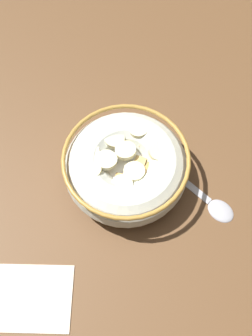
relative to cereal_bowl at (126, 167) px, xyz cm
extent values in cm
cube|color=brown|center=(0.01, 0.00, -4.39)|extent=(93.98, 93.98, 2.00)
cylinder|color=beige|center=(0.01, 0.00, -3.09)|extent=(9.58, 9.58, 0.60)
torus|color=beige|center=(0.01, 0.00, -0.27)|extent=(17.41, 17.41, 6.25)
torus|color=#B28438|center=(0.01, 0.00, 2.56)|extent=(17.49, 17.49, 0.60)
cylinder|color=white|center=(0.01, 0.00, 0.62)|extent=(13.66, 13.66, 0.40)
cube|color=tan|center=(1.90, 0.27, 1.29)|extent=(2.01, 1.99, 0.80)
cube|color=#AD7F42|center=(5.15, -3.15, 1.17)|extent=(1.93, 1.90, 0.80)
cube|color=#AD7F42|center=(-5.90, 0.33, 1.22)|extent=(1.85, 1.79, 0.86)
cube|color=#AD7F42|center=(-1.47, 5.71, 1.28)|extent=(1.97, 1.92, 0.86)
cube|color=tan|center=(0.57, -5.41, 1.11)|extent=(2.06, 2.09, 0.86)
cube|color=tan|center=(2.83, 2.93, 1.30)|extent=(1.85, 1.90, 0.84)
cube|color=#B78947|center=(-0.88, -2.39, 1.10)|extent=(1.98, 1.95, 0.81)
cube|color=#B78947|center=(-5.02, -1.19, 1.08)|extent=(2.12, 2.12, 0.69)
cube|color=#B78947|center=(3.25, -1.14, 1.28)|extent=(2.11, 2.13, 0.80)
cube|color=tan|center=(0.17, 3.36, 1.35)|extent=(2.16, 2.16, 0.70)
cube|color=#AD7F42|center=(-5.02, 2.34, 1.16)|extent=(2.10, 2.09, 0.77)
cube|color=tan|center=(5.26, 2.09, 1.21)|extent=(2.18, 2.16, 0.87)
cube|color=tan|center=(-2.19, -4.43, 1.36)|extent=(2.12, 2.13, 0.71)
cube|color=#B78947|center=(-2.81, -0.16, 1.25)|extent=(2.14, 2.16, 0.83)
cube|color=tan|center=(-4.45, -3.28, 1.10)|extent=(2.16, 2.15, 0.84)
cube|color=#AD7F42|center=(2.97, -4.14, 1.27)|extent=(2.15, 2.16, 0.78)
cube|color=#B78947|center=(-3.38, 1.55, 1.14)|extent=(2.06, 2.03, 0.80)
cube|color=#B78947|center=(-4.23, 3.55, 1.35)|extent=(2.14, 2.14, 0.71)
cube|color=#B78947|center=(2.73, -2.64, 1.36)|extent=(2.19, 2.18, 0.85)
cylinder|color=beige|center=(0.26, 1.44, 2.14)|extent=(3.96, 3.97, 1.30)
cylinder|color=beige|center=(4.59, 0.95, 2.35)|extent=(3.00, 2.97, 1.17)
cylinder|color=#F4EABC|center=(-2.63, 0.09, 2.37)|extent=(3.91, 3.94, 0.99)
cylinder|color=beige|center=(1.06, -1.65, 1.85)|extent=(3.88, 3.92, 1.01)
cylinder|color=beige|center=(-0.65, -3.65, 2.01)|extent=(3.59, 3.56, 0.92)
cylinder|color=beige|center=(-1.50, 3.48, 2.06)|extent=(3.68, 3.67, 1.14)
cylinder|color=beige|center=(1.98, 4.70, 2.32)|extent=(4.15, 4.17, 1.02)
cylinder|color=beige|center=(-4.73, -1.35, 2.23)|extent=(3.67, 3.64, 1.10)
cylinder|color=#F4EABC|center=(4.46, -2.52, 1.85)|extent=(4.18, 4.14, 1.25)
cylinder|color=#F9EFC6|center=(-4.95, 1.35, 2.11)|extent=(3.33, 3.29, 0.94)
ellipsoid|color=#A5A5AD|center=(13.22, -5.92, -2.99)|extent=(4.97, 4.97, 0.80)
cube|color=#A5A5AD|center=(8.54, -1.18, -3.21)|extent=(7.28, 7.35, 0.36)
cube|color=beige|center=(-14.76, -16.53, -3.24)|extent=(14.69, 9.41, 0.30)
camera|label=1|loc=(-1.03, -24.34, 50.57)|focal=42.88mm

